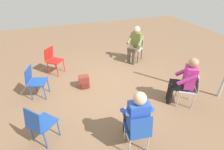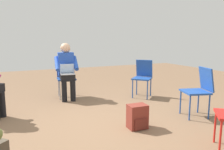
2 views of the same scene
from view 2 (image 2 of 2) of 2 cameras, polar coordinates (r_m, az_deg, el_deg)
The scene contains 6 objects.
ground_plane at distance 3.42m, azimuth -5.00°, elevation -13.36°, with size 14.00×14.00×0.00m, color brown.
chair_east at distance 5.13m, azimuth -11.93°, elevation -0.15°, with size 0.48×0.45×0.85m.
chair_south at distance 4.01m, azimuth 21.84°, elevation -3.22°, with size 0.50×0.53×0.85m.
chair_southeast at distance 5.10m, azimuth 8.06°, elevation -0.10°, with size 0.58×0.59×0.85m.
person_with_laptop at distance 4.93m, azimuth -11.80°, elevation 1.80°, with size 0.56×0.54×1.24m.
backpack_near_laptop_user at distance 3.34m, azimuth 6.63°, elevation -11.07°, with size 0.26×0.29×0.36m.
Camera 2 is at (-2.97, 1.07, 1.31)m, focal length 35.00 mm.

